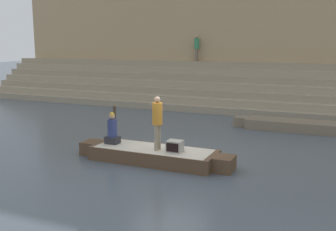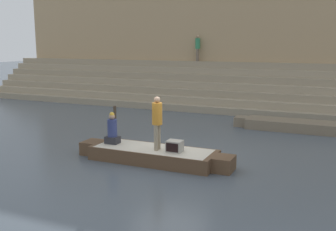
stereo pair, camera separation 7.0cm
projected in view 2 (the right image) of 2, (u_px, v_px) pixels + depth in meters
ground_plane at (170, 159)px, 13.37m from camera, size 120.00×120.00×0.00m
ghat_steps at (246, 93)px, 23.32m from camera, size 36.00×3.89×2.72m
back_wall at (255, 42)px, 24.55m from camera, size 34.20×1.28×8.02m
rowboat_main at (153, 154)px, 13.03m from camera, size 5.42×1.54×0.46m
person_standing at (157, 119)px, 12.61m from camera, size 0.33×0.33×1.75m
person_rowing at (112, 131)px, 13.54m from camera, size 0.46×0.36×1.10m
tv_set at (175, 146)px, 12.55m from camera, size 0.49×0.43×0.36m
moored_boat_shore at (294, 125)px, 17.72m from camera, size 5.39×1.34×0.45m
mooring_post at (115, 120)px, 17.01m from camera, size 0.13×0.13×1.21m
person_on_steps at (198, 46)px, 25.22m from camera, size 0.31×0.31×1.66m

